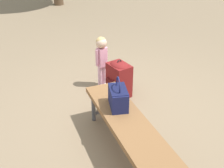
% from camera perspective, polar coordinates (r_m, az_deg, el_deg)
% --- Properties ---
extents(ground_plane, '(40.00, 40.00, 0.00)m').
position_cam_1_polar(ground_plane, '(3.82, 3.43, -5.83)').
color(ground_plane, '#7F6B51').
rests_on(ground_plane, ground).
extents(park_bench, '(1.65, 0.79, 0.45)m').
position_cam_1_polar(park_bench, '(2.97, 3.05, -8.16)').
color(park_bench, brown).
rests_on(park_bench, ground).
extents(handbag, '(0.32, 0.19, 0.37)m').
position_cam_1_polar(handbag, '(3.07, 1.27, -2.64)').
color(handbag, '#191E4C').
rests_on(handbag, park_bench).
extents(child_standing, '(0.17, 0.19, 0.81)m').
position_cam_1_polar(child_standing, '(4.21, -2.16, 6.07)').
color(child_standing, '#E5B2C6').
rests_on(child_standing, ground).
extents(backpack_large, '(0.41, 0.38, 0.57)m').
position_cam_1_polar(backpack_large, '(4.06, 1.43, 1.27)').
color(backpack_large, maroon).
rests_on(backpack_large, ground).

